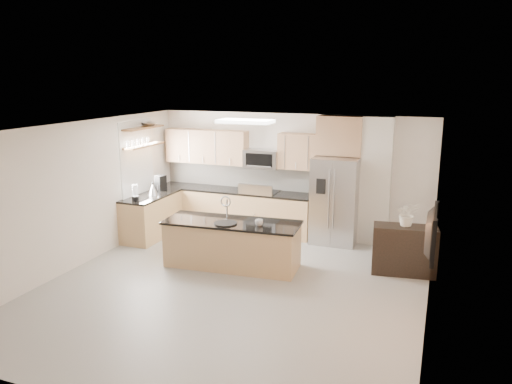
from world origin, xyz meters
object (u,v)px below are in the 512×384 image
at_px(credenza, 404,250).
at_px(blender, 135,194).
at_px(kettle, 153,189).
at_px(coffee_maker, 160,183).
at_px(cup, 259,223).
at_px(island, 232,244).
at_px(platter, 225,223).
at_px(flower_vase, 408,208).
at_px(television, 426,232).
at_px(refrigerator, 335,200).
at_px(bowl, 149,124).
at_px(microwave, 262,159).
at_px(range, 260,212).

distance_m(credenza, blender, 5.27).
bearing_deg(kettle, coffee_maker, 99.45).
bearing_deg(cup, island, 172.64).
xyz_separation_m(platter, flower_vase, (2.99, 0.95, 0.32)).
xyz_separation_m(credenza, coffee_maker, (-5.24, 0.66, 0.65)).
bearing_deg(kettle, credenza, -2.70).
distance_m(island, television, 3.59).
height_order(refrigerator, platter, refrigerator).
bearing_deg(cup, bowl, 155.64).
bearing_deg(island, microwave, 91.56).
bearing_deg(island, blender, 165.76).
bearing_deg(blender, kettle, 85.00).
bearing_deg(coffee_maker, credenza, -7.23).
distance_m(credenza, flower_vase, 0.75).
height_order(refrigerator, cup, refrigerator).
height_order(platter, blender, blender).
xyz_separation_m(microwave, cup, (0.76, -2.22, -0.73)).
height_order(range, coffee_maker, coffee_maker).
height_order(platter, bowl, bowl).
bearing_deg(flower_vase, refrigerator, 141.13).
xyz_separation_m(refrigerator, island, (-1.44, -1.98, -0.47)).
bearing_deg(kettle, cup, -20.67).
xyz_separation_m(refrigerator, kettle, (-3.68, -1.00, 0.15)).
distance_m(kettle, flower_vase, 5.19).
xyz_separation_m(credenza, television, (0.36, -1.83, 0.92)).
bearing_deg(refrigerator, credenza, -39.93).
bearing_deg(television, credenza, 11.20).
relative_size(kettle, flower_vase, 0.43).
distance_m(range, coffee_maker, 2.27).
bearing_deg(refrigerator, range, 178.40).
bearing_deg(platter, island, 75.06).
bearing_deg(island, refrigerator, 49.75).
bearing_deg(kettle, island, -23.62).
distance_m(refrigerator, coffee_maker, 3.80).
distance_m(bowl, flower_vase, 5.56).
xyz_separation_m(microwave, kettle, (-2.02, -1.17, -0.59)).
distance_m(island, kettle, 2.52).
bearing_deg(platter, microwave, 94.11).
bearing_deg(island, television, -22.50).
bearing_deg(refrigerator, platter, -124.65).
bearing_deg(television, cup, 69.60).
distance_m(platter, bowl, 3.22).
bearing_deg(refrigerator, flower_vase, -38.87).
height_order(microwave, television, microwave).
xyz_separation_m(blender, bowl, (-0.18, 0.88, 1.32)).
distance_m(credenza, coffee_maker, 5.32).
bearing_deg(television, flower_vase, 10.73).
distance_m(range, kettle, 2.35).
bearing_deg(island, range, 91.90).
xyz_separation_m(blender, television, (5.58, -1.50, 0.28)).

